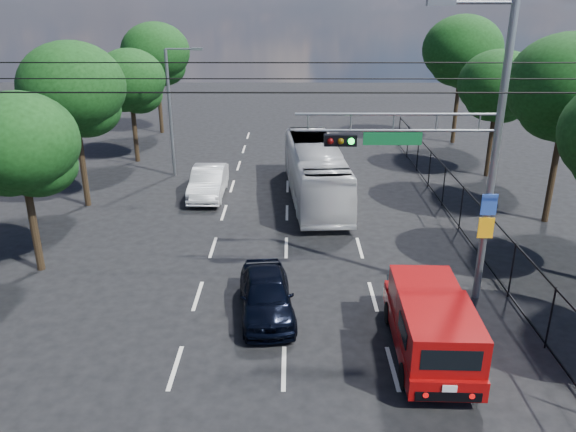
{
  "coord_description": "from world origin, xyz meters",
  "views": [
    {
      "loc": [
        0.19,
        -8.88,
        9.52
      ],
      "look_at": [
        0.09,
        8.37,
        2.8
      ],
      "focal_mm": 35.0,
      "sensor_mm": 36.0,
      "label": 1
    }
  ],
  "objects_px": {
    "signal_mast": "(457,147)",
    "navy_hatchback": "(266,294)",
    "white_van": "(208,182)",
    "red_pickup": "(430,323)",
    "white_bus": "(315,171)"
  },
  "relations": [
    {
      "from": "signal_mast",
      "to": "red_pickup",
      "type": "distance_m",
      "value": 5.5
    },
    {
      "from": "red_pickup",
      "to": "white_van",
      "type": "distance_m",
      "value": 15.98
    },
    {
      "from": "signal_mast",
      "to": "red_pickup",
      "type": "relative_size",
      "value": 1.78
    },
    {
      "from": "signal_mast",
      "to": "navy_hatchback",
      "type": "bearing_deg",
      "value": -169.14
    },
    {
      "from": "navy_hatchback",
      "to": "white_van",
      "type": "bearing_deg",
      "value": 100.27
    },
    {
      "from": "red_pickup",
      "to": "white_van",
      "type": "xyz_separation_m",
      "value": [
        -8.12,
        13.76,
        -0.29
      ]
    },
    {
      "from": "signal_mast",
      "to": "navy_hatchback",
      "type": "xyz_separation_m",
      "value": [
        -5.88,
        -1.13,
        -4.54
      ]
    },
    {
      "from": "red_pickup",
      "to": "navy_hatchback",
      "type": "relative_size",
      "value": 1.29
    },
    {
      "from": "red_pickup",
      "to": "signal_mast",
      "type": "bearing_deg",
      "value": 70.37
    },
    {
      "from": "red_pickup",
      "to": "white_van",
      "type": "height_order",
      "value": "red_pickup"
    },
    {
      "from": "red_pickup",
      "to": "white_bus",
      "type": "bearing_deg",
      "value": 101.25
    },
    {
      "from": "navy_hatchback",
      "to": "signal_mast",
      "type": "bearing_deg",
      "value": 4.56
    },
    {
      "from": "white_bus",
      "to": "red_pickup",
      "type": "bearing_deg",
      "value": -83.12
    },
    {
      "from": "navy_hatchback",
      "to": "white_van",
      "type": "relative_size",
      "value": 0.9
    },
    {
      "from": "navy_hatchback",
      "to": "white_van",
      "type": "xyz_separation_m",
      "value": [
        -3.43,
        11.54,
        0.05
      ]
    }
  ]
}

